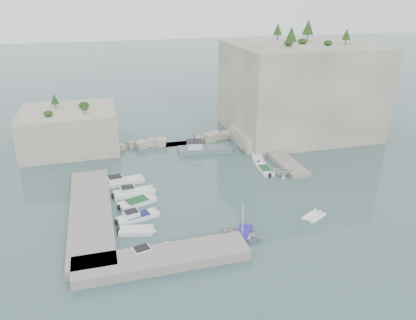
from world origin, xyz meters
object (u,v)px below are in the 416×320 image
object	(u,v)px
motorboat_f	(149,256)
inflatable_dinghy	(314,218)
tender_east_a	(281,175)
tender_east_b	(265,171)
motorboat_b	(134,194)
tender_east_c	(257,159)
motorboat_d	(138,219)
work_boat	(205,152)
motorboat_c	(137,204)
motorboat_e	(136,233)
rowboat	(242,238)
motorboat_a	(122,184)
tender_east_d	(251,151)

from	to	relation	value
motorboat_f	inflatable_dinghy	world-z (taller)	motorboat_f
tender_east_a	tender_east_b	size ratio (longest dim) A/B	0.75
motorboat_b	tender_east_a	distance (m)	22.33
tender_east_b	tender_east_c	bearing A→B (deg)	-4.99
tender_east_c	motorboat_f	bearing A→B (deg)	151.17
motorboat_f	motorboat_d	bearing A→B (deg)	77.54
motorboat_b	motorboat_f	distance (m)	14.71
motorboat_b	work_boat	xyz separation A→B (m)	(13.69, 12.97, 0.00)
tender_east_c	motorboat_c	bearing A→B (deg)	131.03
motorboat_e	tender_east_b	size ratio (longest dim) A/B	0.87
motorboat_d	rowboat	size ratio (longest dim) A/B	1.20
motorboat_d	motorboat_c	bearing A→B (deg)	70.59
rowboat	tender_east_c	size ratio (longest dim) A/B	0.90
tender_east_c	work_boat	size ratio (longest dim) A/B	0.52
work_boat	motorboat_f	bearing A→B (deg)	-108.44
motorboat_f	motorboat_c	bearing A→B (deg)	75.22
motorboat_a	tender_east_c	xyz separation A→B (m)	(22.57, 3.65, 0.00)
tender_east_c	work_boat	xyz separation A→B (m)	(-7.56, 5.39, 0.00)
motorboat_e	rowboat	world-z (taller)	rowboat
tender_east_d	work_boat	xyz separation A→B (m)	(-7.88, 2.01, 0.00)
motorboat_b	motorboat_d	size ratio (longest dim) A/B	1.07
tender_east_b	motorboat_d	bearing A→B (deg)	117.49
motorboat_d	work_boat	distance (m)	24.13
inflatable_dinghy	work_boat	xyz separation A→B (m)	(-7.09, 25.25, 0.00)
motorboat_f	tender_east_c	world-z (taller)	motorboat_f
motorboat_b	tender_east_c	xyz separation A→B (m)	(21.25, 7.58, 0.00)
inflatable_dinghy	tender_east_b	size ratio (longest dim) A/B	0.66
tender_east_b	tender_east_c	distance (m)	5.17
motorboat_a	motorboat_b	bearing A→B (deg)	-80.16
motorboat_d	work_boat	xyz separation A→B (m)	(13.94, 19.70, 0.00)
tender_east_d	motorboat_c	bearing A→B (deg)	133.65
motorboat_e	tender_east_c	size ratio (longest dim) A/B	0.81
inflatable_dinghy	tender_east_b	bearing A→B (deg)	62.60
motorboat_c	work_boat	xyz separation A→B (m)	(13.59, 15.83, 0.00)
motorboat_b	tender_east_d	bearing A→B (deg)	21.96
inflatable_dinghy	motorboat_c	bearing A→B (deg)	126.96
motorboat_e	motorboat_f	bearing A→B (deg)	-68.47
tender_east_b	tender_east_c	xyz separation A→B (m)	(0.77, 5.11, 0.00)
motorboat_d	inflatable_dinghy	xyz separation A→B (m)	(21.03, -5.55, 0.00)
motorboat_a	motorboat_c	world-z (taller)	motorboat_a
motorboat_a	work_boat	size ratio (longest dim) A/B	0.69
motorboat_f	tender_east_d	world-z (taller)	tender_east_d
motorboat_e	rowboat	bearing A→B (deg)	-8.30
motorboat_a	motorboat_d	world-z (taller)	same
motorboat_d	tender_east_b	distance (m)	22.68
motorboat_c	work_boat	size ratio (longest dim) A/B	0.54
tender_east_b	motorboat_b	bearing A→B (deg)	100.43
motorboat_f	tender_east_d	distance (m)	33.51
motorboat_e	tender_east_a	xyz separation A→B (m)	(23.11, 10.22, 0.00)
motorboat_e	tender_east_b	world-z (taller)	same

